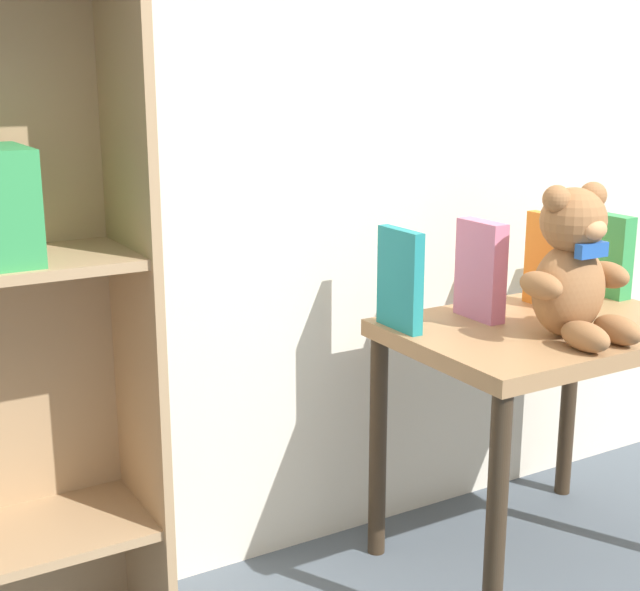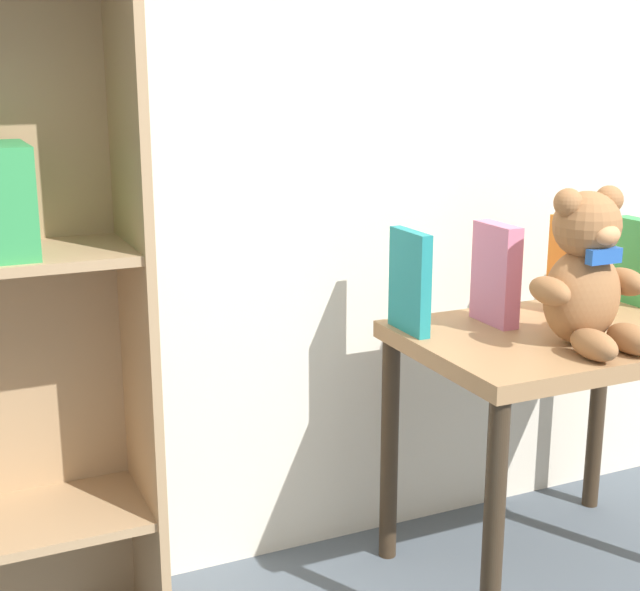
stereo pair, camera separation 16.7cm
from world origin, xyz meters
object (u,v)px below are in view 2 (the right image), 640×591
(teddy_bear, at_px, (587,275))
(book_standing_teal, at_px, (410,282))
(display_table, at_px, (560,368))
(book_standing_pink, at_px, (496,274))
(book_standing_orange, at_px, (567,265))
(book_standing_green, at_px, (637,262))

(teddy_bear, relative_size, book_standing_teal, 1.47)
(teddy_bear, distance_m, book_standing_teal, 0.35)
(display_table, height_order, teddy_bear, teddy_bear)
(book_standing_pink, bearing_deg, teddy_bear, -71.07)
(book_standing_pink, height_order, book_standing_orange, book_standing_pink)
(book_standing_teal, relative_size, book_standing_green, 1.08)
(book_standing_orange, height_order, book_standing_green, book_standing_orange)
(teddy_bear, bearing_deg, book_standing_green, 32.29)
(teddy_bear, xyz_separation_m, book_standing_orange, (0.13, 0.21, -0.04))
(display_table, relative_size, book_standing_teal, 3.08)
(book_standing_teal, bearing_deg, book_standing_pink, -6.41)
(book_standing_green, bearing_deg, book_standing_teal, 177.53)
(display_table, bearing_deg, book_standing_teal, 156.58)
(display_table, bearing_deg, book_standing_orange, 49.49)
(book_standing_pink, xyz_separation_m, book_standing_orange, (0.20, 0.01, -0.00))
(book_standing_orange, bearing_deg, book_standing_teal, 178.52)
(book_standing_teal, xyz_separation_m, book_standing_orange, (0.40, -0.01, 0.00))
(teddy_bear, height_order, book_standing_teal, teddy_bear)
(book_standing_teal, xyz_separation_m, book_standing_pink, (0.20, -0.02, 0.00))
(book_standing_teal, distance_m, book_standing_pink, 0.20)
(display_table, xyz_separation_m, book_standing_pink, (-0.10, 0.11, 0.19))
(book_standing_orange, xyz_separation_m, book_standing_green, (0.20, -0.00, -0.01))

